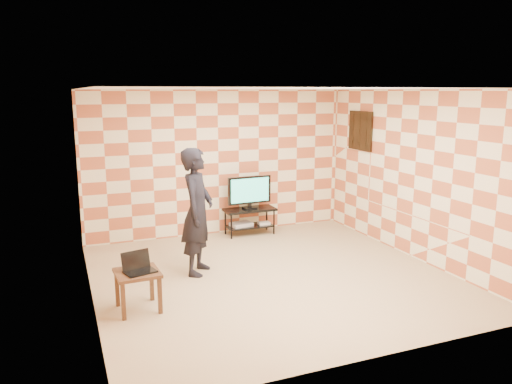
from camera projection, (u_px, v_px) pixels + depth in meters
floor at (271, 276)px, 7.33m from camera, size 5.00×5.00×0.00m
wall_back at (218, 163)px, 9.34m from camera, size 5.00×0.02×2.70m
wall_front at (375, 231)px, 4.79m from camera, size 5.00×0.02×2.70m
wall_left at (86, 200)px, 6.16m from camera, size 0.02×5.00×2.70m
wall_right at (415, 175)px, 7.98m from camera, size 0.02×5.00×2.70m
ceiling at (272, 89)px, 6.80m from camera, size 5.00×5.00×0.02m
wall_art at (360, 131)px, 9.26m from camera, size 0.04×0.72×0.72m
tv_stand at (250, 215)px, 9.42m from camera, size 0.97×0.44×0.50m
tv at (250, 191)px, 9.32m from camera, size 0.85×0.17×0.62m
dvd_player at (241, 224)px, 9.41m from camera, size 0.43×0.34×0.07m
game_console at (264, 223)px, 9.52m from camera, size 0.22×0.17×0.05m
side_table at (137, 278)px, 6.13m from camera, size 0.55×0.55×0.50m
laptop at (139, 267)px, 6.10m from camera, size 0.42×0.37×0.24m
person at (197, 212)px, 7.30m from camera, size 0.74×0.82×1.88m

